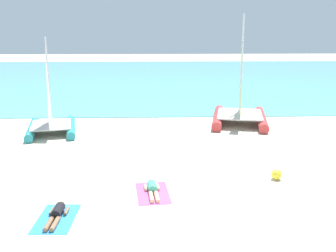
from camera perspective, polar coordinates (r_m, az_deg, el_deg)
ground_plane at (r=22.29m, az=-0.38°, el=-0.21°), size 120.00×120.00×0.00m
ocean_water at (r=44.40m, az=-1.17°, el=7.09°), size 120.00×40.00×0.05m
sailboat_teal at (r=21.88m, az=-16.61°, el=0.93°), size 3.19×4.28×5.04m
sailboat_red at (r=23.37m, az=10.39°, el=2.59°), size 3.94×5.31×6.27m
towel_left at (r=12.50m, az=-15.86°, el=-12.77°), size 1.15×1.93×0.01m
sunbather_left at (r=12.50m, az=-15.82°, el=-12.12°), size 0.55×1.56×0.30m
towel_right at (r=13.72m, az=-2.22°, el=-9.69°), size 1.28×2.00×0.01m
sunbather_right at (r=13.73m, az=-2.25°, el=-9.10°), size 0.58×1.57×0.30m
beach_ball at (r=15.35m, az=15.46°, el=-6.78°), size 0.39×0.39×0.39m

